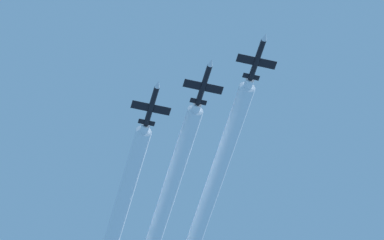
# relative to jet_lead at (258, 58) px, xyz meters

# --- Properties ---
(jet_lead) EXTENTS (7.22, 10.52, 2.53)m
(jet_lead) POSITION_rel_jet_lead_xyz_m (0.00, 0.00, 0.00)
(jet_lead) COLOR black
(jet_second_echelon) EXTENTS (7.22, 10.52, 2.53)m
(jet_second_echelon) POSITION_rel_jet_lead_xyz_m (8.03, -6.88, -1.21)
(jet_second_echelon) COLOR black
(jet_third_echelon) EXTENTS (7.22, 10.52, 2.53)m
(jet_third_echelon) POSITION_rel_jet_lead_xyz_m (16.13, -13.41, -1.81)
(jet_third_echelon) COLOR black
(smoke_trail_lead) EXTENTS (3.01, 44.02, 3.01)m
(smoke_trail_lead) POSITION_rel_jet_lead_xyz_m (0.00, -26.85, -0.03)
(smoke_trail_lead) COLOR white
(smoke_trail_second_echelon) EXTENTS (3.01, 34.62, 3.01)m
(smoke_trail_second_echelon) POSITION_rel_jet_lead_xyz_m (8.03, -29.04, -1.24)
(smoke_trail_second_echelon) COLOR white
(smoke_trail_third_echelon) EXTENTS (3.01, 35.63, 3.01)m
(smoke_trail_third_echelon) POSITION_rel_jet_lead_xyz_m (16.13, -36.07, -1.84)
(smoke_trail_third_echelon) COLOR white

